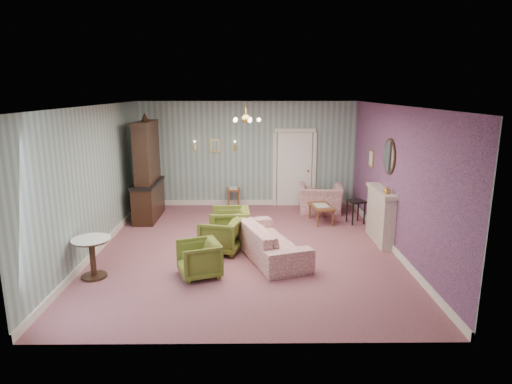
{
  "coord_description": "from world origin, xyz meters",
  "views": [
    {
      "loc": [
        0.11,
        -8.56,
        3.2
      ],
      "look_at": [
        0.2,
        0.4,
        1.1
      ],
      "focal_mm": 30.7,
      "sensor_mm": 36.0,
      "label": 1
    }
  ],
  "objects_px": {
    "olive_chair_c": "(230,224)",
    "side_table_black": "(356,212)",
    "fireplace": "(380,215)",
    "wingback_chair": "(320,194)",
    "olive_chair_b": "(221,234)",
    "dresser": "(147,168)",
    "coffee_table": "(321,214)",
    "pedestal_table": "(93,258)",
    "olive_chair_a": "(199,257)",
    "sofa_chintz": "(269,234)"
  },
  "relations": [
    {
      "from": "dresser",
      "to": "fireplace",
      "type": "distance_m",
      "value": 5.7
    },
    {
      "from": "dresser",
      "to": "coffee_table",
      "type": "distance_m",
      "value": 4.47
    },
    {
      "from": "wingback_chair",
      "to": "side_table_black",
      "type": "relative_size",
      "value": 1.96
    },
    {
      "from": "olive_chair_b",
      "to": "sofa_chintz",
      "type": "xyz_separation_m",
      "value": [
        0.95,
        -0.21,
        0.06
      ]
    },
    {
      "from": "olive_chair_c",
      "to": "coffee_table",
      "type": "xyz_separation_m",
      "value": [
        2.17,
        1.41,
        -0.19
      ]
    },
    {
      "from": "olive_chair_b",
      "to": "fireplace",
      "type": "relative_size",
      "value": 0.55
    },
    {
      "from": "wingback_chair",
      "to": "olive_chair_c",
      "type": "bearing_deg",
      "value": 51.19
    },
    {
      "from": "olive_chair_a",
      "to": "wingback_chair",
      "type": "relative_size",
      "value": 0.62
    },
    {
      "from": "coffee_table",
      "to": "side_table_black",
      "type": "distance_m",
      "value": 0.84
    },
    {
      "from": "dresser",
      "to": "coffee_table",
      "type": "xyz_separation_m",
      "value": [
        4.32,
        -0.38,
        -1.09
      ]
    },
    {
      "from": "olive_chair_a",
      "to": "coffee_table",
      "type": "xyz_separation_m",
      "value": [
        2.63,
        3.2,
        -0.13
      ]
    },
    {
      "from": "wingback_chair",
      "to": "fireplace",
      "type": "xyz_separation_m",
      "value": [
        0.93,
        -2.3,
        0.08
      ]
    },
    {
      "from": "wingback_chair",
      "to": "pedestal_table",
      "type": "relative_size",
      "value": 1.58
    },
    {
      "from": "wingback_chair",
      "to": "fireplace",
      "type": "relative_size",
      "value": 0.81
    },
    {
      "from": "fireplace",
      "to": "wingback_chair",
      "type": "bearing_deg",
      "value": 112.06
    },
    {
      "from": "dresser",
      "to": "side_table_black",
      "type": "distance_m",
      "value": 5.27
    },
    {
      "from": "olive_chair_a",
      "to": "wingback_chair",
      "type": "distance_m",
      "value": 4.92
    },
    {
      "from": "wingback_chair",
      "to": "dresser",
      "type": "height_order",
      "value": "dresser"
    },
    {
      "from": "olive_chair_c",
      "to": "wingback_chair",
      "type": "height_order",
      "value": "wingback_chair"
    },
    {
      "from": "wingback_chair",
      "to": "coffee_table",
      "type": "xyz_separation_m",
      "value": [
        -0.11,
        -0.88,
        -0.28
      ]
    },
    {
      "from": "pedestal_table",
      "to": "coffee_table",
      "type": "bearing_deg",
      "value": 35.86
    },
    {
      "from": "sofa_chintz",
      "to": "pedestal_table",
      "type": "xyz_separation_m",
      "value": [
        -3.09,
        -1.01,
        -0.09
      ]
    },
    {
      "from": "olive_chair_b",
      "to": "pedestal_table",
      "type": "xyz_separation_m",
      "value": [
        -2.14,
        -1.22,
        -0.02
      ]
    },
    {
      "from": "olive_chair_b",
      "to": "fireplace",
      "type": "height_order",
      "value": "fireplace"
    },
    {
      "from": "olive_chair_a",
      "to": "olive_chair_b",
      "type": "relative_size",
      "value": 0.91
    },
    {
      "from": "wingback_chair",
      "to": "dresser",
      "type": "xyz_separation_m",
      "value": [
        -4.43,
        -0.5,
        0.81
      ]
    },
    {
      "from": "olive_chair_b",
      "to": "dresser",
      "type": "xyz_separation_m",
      "value": [
        -1.99,
        2.39,
        0.92
      ]
    },
    {
      "from": "olive_chair_b",
      "to": "olive_chair_c",
      "type": "relative_size",
      "value": 0.94
    },
    {
      "from": "olive_chair_c",
      "to": "dresser",
      "type": "distance_m",
      "value": 2.94
    },
    {
      "from": "olive_chair_a",
      "to": "dresser",
      "type": "xyz_separation_m",
      "value": [
        -1.69,
        3.58,
        0.95
      ]
    },
    {
      "from": "olive_chair_c",
      "to": "coffee_table",
      "type": "relative_size",
      "value": 0.96
    },
    {
      "from": "olive_chair_b",
      "to": "coffee_table",
      "type": "distance_m",
      "value": 3.08
    },
    {
      "from": "side_table_black",
      "to": "pedestal_table",
      "type": "height_order",
      "value": "pedestal_table"
    },
    {
      "from": "olive_chair_c",
      "to": "side_table_black",
      "type": "distance_m",
      "value": 3.28
    },
    {
      "from": "olive_chair_b",
      "to": "side_table_black",
      "type": "height_order",
      "value": "olive_chair_b"
    },
    {
      "from": "olive_chair_c",
      "to": "sofa_chintz",
      "type": "relative_size",
      "value": 0.36
    },
    {
      "from": "sofa_chintz",
      "to": "dresser",
      "type": "relative_size",
      "value": 0.87
    },
    {
      "from": "fireplace",
      "to": "dresser",
      "type": "bearing_deg",
      "value": 161.51
    },
    {
      "from": "sofa_chintz",
      "to": "side_table_black",
      "type": "height_order",
      "value": "sofa_chintz"
    },
    {
      "from": "olive_chair_c",
      "to": "wingback_chair",
      "type": "distance_m",
      "value": 3.23
    },
    {
      "from": "sofa_chintz",
      "to": "dresser",
      "type": "bearing_deg",
      "value": 29.26
    },
    {
      "from": "olive_chair_a",
      "to": "fireplace",
      "type": "height_order",
      "value": "fireplace"
    },
    {
      "from": "pedestal_table",
      "to": "side_table_black",
      "type": "bearing_deg",
      "value": 30.6
    },
    {
      "from": "sofa_chintz",
      "to": "olive_chair_b",
      "type": "bearing_deg",
      "value": 58.21
    },
    {
      "from": "olive_chair_b",
      "to": "pedestal_table",
      "type": "distance_m",
      "value": 2.46
    },
    {
      "from": "olive_chair_b",
      "to": "fireplace",
      "type": "bearing_deg",
      "value": 114.2
    },
    {
      "from": "olive_chair_c",
      "to": "fireplace",
      "type": "height_order",
      "value": "fireplace"
    },
    {
      "from": "side_table_black",
      "to": "wingback_chair",
      "type": "bearing_deg",
      "value": 126.31
    },
    {
      "from": "sofa_chintz",
      "to": "side_table_black",
      "type": "xyz_separation_m",
      "value": [
        2.21,
        2.13,
        -0.16
      ]
    },
    {
      "from": "olive_chair_b",
      "to": "wingback_chair",
      "type": "xyz_separation_m",
      "value": [
        2.44,
        2.89,
        0.11
      ]
    }
  ]
}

